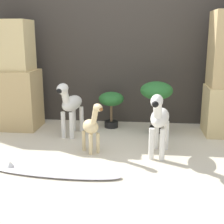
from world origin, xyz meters
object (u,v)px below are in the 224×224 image
(zebra_right, at_px, (159,119))
(giraffe_figurine, at_px, (92,126))
(zebra_left, at_px, (71,104))
(surfboard, at_px, (53,171))
(potted_palm_front, at_px, (111,102))
(potted_palm_back, at_px, (156,93))

(zebra_right, relative_size, giraffe_figurine, 1.23)
(giraffe_figurine, bearing_deg, zebra_left, 122.85)
(giraffe_figurine, height_order, surfboard, giraffe_figurine)
(zebra_right, xyz_separation_m, potted_palm_front, (-0.57, 0.93, -0.05))
(giraffe_figurine, xyz_separation_m, potted_palm_front, (0.10, 0.91, 0.05))
(zebra_right, height_order, zebra_left, same)
(potted_palm_back, bearing_deg, zebra_left, -168.35)
(zebra_left, height_order, potted_palm_back, zebra_left)
(giraffe_figurine, distance_m, potted_palm_back, 1.01)
(zebra_right, distance_m, potted_palm_front, 1.09)
(zebra_left, bearing_deg, potted_palm_back, 11.65)
(potted_palm_front, xyz_separation_m, potted_palm_back, (0.56, -0.18, 0.17))
(zebra_right, relative_size, potted_palm_front, 1.41)
(zebra_left, height_order, giraffe_figurine, zebra_left)
(surfboard, bearing_deg, giraffe_figurine, 63.97)
(giraffe_figurine, bearing_deg, surfboard, -116.03)
(zebra_right, distance_m, surfboard, 1.12)
(surfboard, bearing_deg, potted_palm_front, 76.15)
(potted_palm_front, relative_size, surfboard, 0.39)
(potted_palm_back, bearing_deg, potted_palm_front, 162.15)
(zebra_left, xyz_separation_m, surfboard, (0.08, -1.05, -0.37))
(zebra_right, relative_size, potted_palm_back, 1.04)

